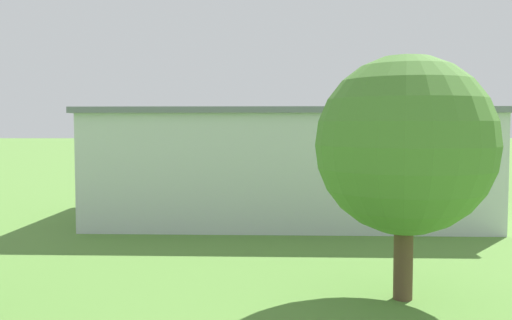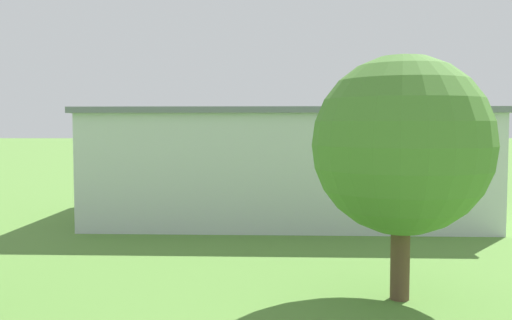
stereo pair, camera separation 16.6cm
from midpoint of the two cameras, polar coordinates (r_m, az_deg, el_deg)
name	(u,v)px [view 1 (the left image)]	position (r m, az deg, el deg)	size (l,w,h in m)	color
ground_plane	(269,173)	(72.33, 1.33, -1.31)	(400.00, 400.00, 0.00)	#568438
hangar	(286,163)	(37.83, 3.04, -0.28)	(25.21, 15.69, 7.20)	silver
biplane	(246,153)	(71.25, -1.13, 0.76)	(8.06, 7.06, 3.65)	#B21E1E
car_red	(394,181)	(55.08, 13.99, -2.10)	(2.26, 4.80, 1.55)	red
car_yellow	(287,180)	(53.85, 3.10, -2.04)	(2.46, 4.39, 1.75)	gold
car_blue	(213,181)	(53.35, -4.54, -2.13)	(2.33, 4.29, 1.67)	#23389E
person_walking_on_apron	(393,178)	(58.92, 13.90, -1.77)	(0.54, 0.54, 1.56)	#72338C
person_near_hangar_door	(368,184)	(51.15, 11.44, -2.45)	(0.53, 0.53, 1.70)	navy
person_watching_takeoff	(305,177)	(56.69, 5.05, -1.79)	(0.54, 0.54, 1.73)	#33723F
person_beside_truck	(187,176)	(58.07, -7.28, -1.66)	(0.39, 0.39, 1.77)	navy
person_by_parked_cars	(161,183)	(51.51, -9.92, -2.37)	(0.48, 0.48, 1.72)	orange
tree_by_windsock	(405,146)	(19.87, 14.94, 1.45)	(6.29, 6.29, 8.62)	brown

